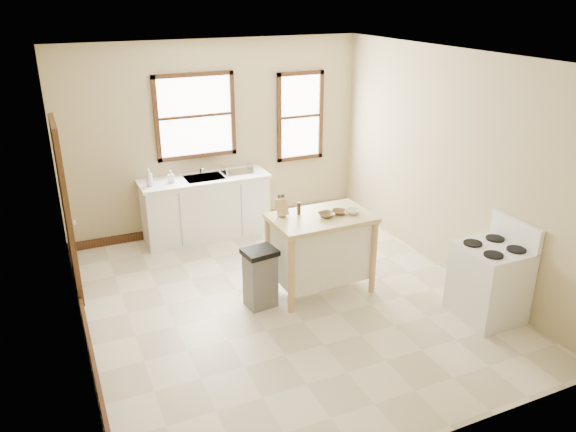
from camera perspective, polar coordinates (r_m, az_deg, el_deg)
The scene contains 23 objects.
floor at distance 6.72m, azimuth -0.25°, elevation -8.61°, with size 5.00×5.00×0.00m, color beige.
ceiling at distance 5.81m, azimuth -0.30°, elevation 15.84°, with size 5.00×5.00×0.00m, color white.
wall_back at distance 8.38m, azimuth -7.29°, elevation 7.89°, with size 4.50×0.04×2.80m, color tan.
wall_left at distance 5.66m, azimuth -21.56°, elevation -0.58°, with size 0.04×5.00×2.80m, color tan.
wall_right at distance 7.29m, azimuth 16.18°, elevation 5.02°, with size 0.04×5.00×2.80m, color tan.
window_main at distance 8.20m, azimuth -9.40°, elevation 9.98°, with size 1.17×0.06×1.22m, color #321A0D, non-canonical shape.
window_side at distance 8.79m, azimuth 1.23°, elevation 10.07°, with size 0.77×0.06×1.37m, color #321A0D, non-canonical shape.
door_left at distance 7.00m, azimuth -21.59°, elevation 0.59°, with size 0.06×0.90×2.10m, color #321A0D.
baseboard_back at distance 8.78m, azimuth -6.81°, elevation -0.66°, with size 4.50×0.04×0.12m, color #321A0D.
baseboard_left at distance 6.27m, azimuth -19.55°, elevation -11.90°, with size 0.04×5.00×0.12m, color #321A0D.
sink_counter at distance 8.31m, azimuth -8.33°, elevation 0.90°, with size 1.86×0.62×0.92m, color silver, non-canonical shape.
faucet at distance 8.29m, azimuth -8.90°, elevation 4.98°, with size 0.03×0.03×0.22m, color silver.
soap_bottle_a at distance 7.90m, azimuth -13.91°, elevation 3.81°, with size 0.09×0.09×0.24m, color #B2B2B2.
soap_bottle_b at distance 7.99m, azimuth -11.82°, elevation 3.94°, with size 0.08×0.08×0.17m, color #B2B2B2.
dish_rack at distance 8.28m, azimuth -5.19°, elevation 4.74°, with size 0.44×0.33×0.11m, color silver, non-canonical shape.
kitchen_island at distance 6.76m, azimuth 3.30°, elevation -3.79°, with size 1.19×0.76×0.97m, color tan, non-canonical shape.
knife_block at distance 6.52m, azimuth -0.62°, elevation 0.84°, with size 0.10×0.10×0.20m, color tan, non-canonical shape.
pepper_grinder at distance 6.56m, azimuth 1.11°, elevation 0.76°, with size 0.04×0.04×0.15m, color #402211.
bowl_a at distance 6.53m, azimuth 3.92°, elevation 0.12°, with size 0.19×0.19×0.05m, color brown.
bowl_b at distance 6.63m, azimuth 5.20°, elevation 0.40°, with size 0.17×0.17×0.04m, color brown.
bowl_c at distance 6.65m, azimuth 6.60°, elevation 0.45°, with size 0.17×0.17×0.05m, color white.
trash_bin at distance 6.48m, azimuth -2.83°, elevation -6.29°, with size 0.37×0.31×0.71m, color #60605D, non-canonical shape.
gas_stove at distance 6.57m, azimuth 19.88°, elevation -5.29°, with size 0.69×0.69×1.12m, color white, non-canonical shape.
Camera 1 is at (-2.34, -5.28, 3.44)m, focal length 35.00 mm.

